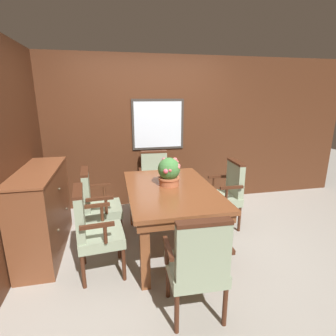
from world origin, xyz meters
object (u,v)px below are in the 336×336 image
Objects in this scene: chair_head_near at (198,263)px; dining_table at (171,196)px; chair_left_far at (97,202)px; sideboard_cabinet at (43,212)px; potted_plant at (169,171)px; chair_head_far at (155,178)px; chair_left_near at (93,228)px; chair_right_far at (227,191)px.

dining_table is at bearing -89.24° from chair_head_near.
chair_left_far is at bearing 160.11° from dining_table.
sideboard_cabinet is at bearing 171.69° from dining_table.
sideboard_cabinet reaches higher than chair_head_near.
potted_plant is at bearing 88.67° from dining_table.
chair_left_far reaches higher than dining_table.
chair_head_far reaches higher than dining_table.
sideboard_cabinet is at bearing 175.43° from potted_plant.
chair_head_near is at bearing -88.58° from chair_head_far.
chair_head_far is 1.22m from chair_left_far.
dining_table is 1.64× the size of chair_left_near.
chair_head_near is 1.67m from chair_left_far.
chair_left_near and chair_left_far have the same top height.
dining_table is at bearing -73.51° from chair_left_near.
chair_right_far is 1.91m from chair_left_near.
chair_left_near is 0.83m from sideboard_cabinet.
chair_right_far is 1.00× the size of chair_head_near.
chair_left_near reaches higher than dining_table.
chair_right_far and chair_left_far have the same top height.
dining_table is 1.64× the size of chair_head_near.
potted_plant reaches higher than chair_head_far.
sideboard_cabinet reaches higher than chair_right_far.
potted_plant reaches higher than chair_head_near.
chair_left_near is (-0.89, -0.35, -0.14)m from dining_table.
chair_right_far is at bearing 16.20° from potted_plant.
chair_right_far is 1.01m from potted_plant.
chair_left_far is (-0.88, -0.84, 0.00)m from chair_head_far.
chair_head_far and chair_left_far have the same top height.
sideboard_cabinet is (-1.50, 0.12, -0.43)m from potted_plant.
potted_plant reaches higher than dining_table.
potted_plant is (-0.89, -0.26, 0.41)m from chair_right_far.
chair_right_far is 0.74× the size of sideboard_cabinet.
chair_right_far is 2.81× the size of potted_plant.
chair_left_near is at bearing -39.79° from chair_head_near.
potted_plant is (0.89, 0.45, 0.41)m from chair_left_near.
potted_plant reaches higher than chair_right_far.
chair_right_far is 1.00× the size of chair_head_far.
sideboard_cabinet is (-0.61, 0.57, -0.02)m from chair_left_near.
chair_right_far and chair_head_far have the same top height.
chair_head_far and chair_head_near have the same top height.
chair_head_far is 1.00× the size of chair_left_near.
chair_right_far is 2.39m from sideboard_cabinet.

